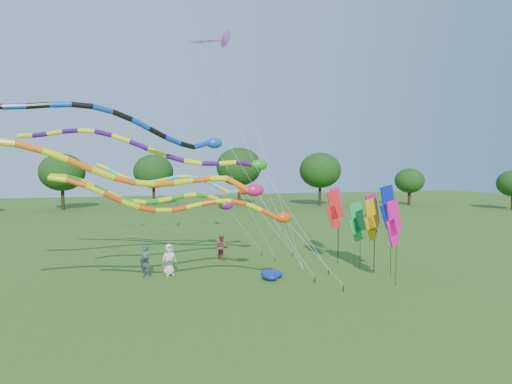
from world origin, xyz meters
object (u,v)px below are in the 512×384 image
object	(u,v)px
tube_kite_red	(203,206)
person_c	(222,247)
blue_nylon_heap	(266,274)
tube_kite_orange	(156,175)
person_b	(146,261)
person_a	(169,260)

from	to	relation	value
tube_kite_red	person_c	distance (m)	9.80
person_c	blue_nylon_heap	bearing A→B (deg)	166.06
tube_kite_orange	person_b	world-z (taller)	tube_kite_orange
tube_kite_orange	blue_nylon_heap	size ratio (longest dim) A/B	10.80
blue_nylon_heap	person_b	xyz separation A→B (m)	(-6.44, 1.98, 0.71)
tube_kite_orange	person_a	distance (m)	7.13
tube_kite_red	blue_nylon_heap	xyz separation A→B (m)	(4.05, 3.21, -4.19)
tube_kite_red	person_a	size ratio (longest dim) A/B	7.21
person_a	person_c	xyz separation A→B (m)	(3.80, 3.32, -0.08)
tube_kite_orange	person_a	bearing A→B (deg)	71.18
person_b	blue_nylon_heap	bearing A→B (deg)	19.54
tube_kite_red	person_c	world-z (taller)	tube_kite_red
tube_kite_red	person_b	world-z (taller)	tube_kite_red
person_c	person_a	bearing A→B (deg)	103.72
person_a	tube_kite_red	bearing A→B (deg)	-98.58
person_a	person_c	world-z (taller)	person_a
blue_nylon_heap	person_b	size ratio (longest dim) A/B	0.80
tube_kite_red	tube_kite_orange	world-z (taller)	tube_kite_orange
tube_kite_red	tube_kite_orange	xyz separation A→B (m)	(-2.06, 0.33, 1.42)
blue_nylon_heap	person_a	bearing A→B (deg)	156.99
tube_kite_orange	person_a	size ratio (longest dim) A/B	8.85
tube_kite_red	person_a	bearing A→B (deg)	104.46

